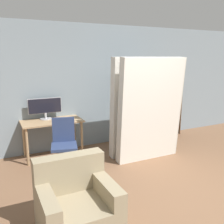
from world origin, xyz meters
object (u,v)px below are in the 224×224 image
(office_chair, at_px, (64,150))
(mattress_near, at_px, (151,110))
(mattress_far, at_px, (142,107))
(armchair, at_px, (76,205))
(monitor, at_px, (45,107))
(bookshelf, at_px, (165,100))

(office_chair, xyz_separation_m, mattress_near, (1.66, -0.24, 0.62))
(mattress_far, bearing_deg, armchair, -138.83)
(monitor, xyz_separation_m, mattress_near, (1.78, -1.16, -0.00))
(office_chair, distance_m, armchair, 1.66)
(monitor, bearing_deg, office_chair, -82.44)
(armchair, bearing_deg, monitor, 85.78)
(monitor, bearing_deg, bookshelf, 0.65)
(monitor, height_order, mattress_far, mattress_far)
(bookshelf, distance_m, armchair, 4.17)
(bookshelf, height_order, mattress_far, mattress_far)
(office_chair, bearing_deg, mattress_near, -8.18)
(armchair, bearing_deg, mattress_far, 41.17)
(monitor, relative_size, office_chair, 0.71)
(mattress_near, height_order, armchair, mattress_near)
(bookshelf, xyz_separation_m, mattress_near, (-1.25, -1.19, 0.09))
(office_chair, xyz_separation_m, mattress_far, (1.66, 0.09, 0.62))
(bookshelf, bearing_deg, mattress_far, -145.45)
(mattress_far, bearing_deg, monitor, 155.16)
(bookshelf, height_order, mattress_near, mattress_near)
(mattress_near, relative_size, armchair, 2.36)
(office_chair, height_order, bookshelf, bookshelf)
(bookshelf, relative_size, mattress_near, 0.89)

